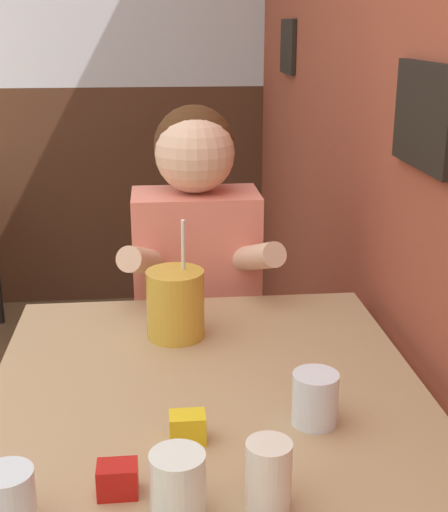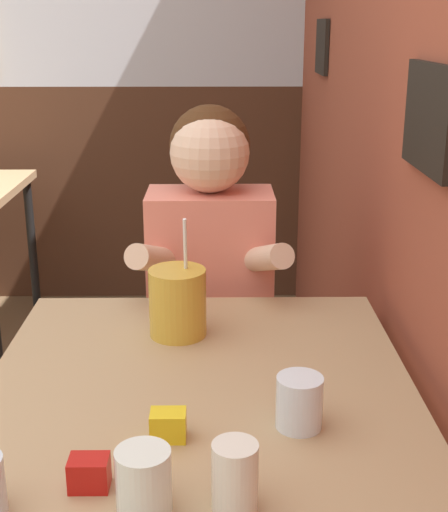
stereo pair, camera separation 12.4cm
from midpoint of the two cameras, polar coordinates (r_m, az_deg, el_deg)
brick_wall_right at (r=2.32m, az=12.82°, el=16.54°), size 0.08×4.63×2.70m
back_wall at (r=3.70m, az=-14.54°, el=16.99°), size 5.65×0.09×2.70m
main_table at (r=1.43m, az=0.57°, el=-12.75°), size 0.83×0.92×0.73m
person_seated at (r=2.01m, az=0.69°, el=-4.09°), size 0.42×0.41×1.20m
cocktail_pitcher at (r=1.58m, az=-1.49°, el=-3.76°), size 0.13×0.13×0.27m
glass_near_pitcher at (r=1.26m, az=8.91°, el=-11.54°), size 0.08×0.08×0.09m
glass_center at (r=1.06m, az=-2.97°, el=-17.60°), size 0.08×0.08×0.10m
glass_far_side at (r=1.06m, az=4.38°, el=-17.26°), size 0.07×0.07×0.10m
condiment_ketchup at (r=1.12m, az=-7.51°, el=-16.91°), size 0.06×0.04×0.05m
condiment_mustard at (r=1.22m, az=-1.53°, el=-13.45°), size 0.06×0.04×0.05m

